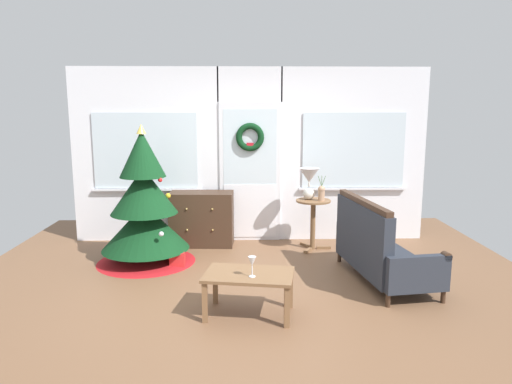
{
  "coord_description": "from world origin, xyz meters",
  "views": [
    {
      "loc": [
        -0.09,
        -4.84,
        1.96
      ],
      "look_at": [
        0.05,
        0.55,
        1.0
      ],
      "focal_mm": 33.01,
      "sensor_mm": 36.0,
      "label": 1
    }
  ],
  "objects_px": {
    "side_table": "(313,214)",
    "table_lamp": "(309,179)",
    "christmas_tree": "(144,211)",
    "coffee_table": "(249,279)",
    "wine_glass": "(252,262)",
    "flower_vase": "(321,192)",
    "gift_box": "(178,259)",
    "settee_sofa": "(377,249)",
    "dresser_cabinet": "(202,219)"
  },
  "relations": [
    {
      "from": "side_table",
      "to": "table_lamp",
      "type": "distance_m",
      "value": 0.5
    },
    {
      "from": "christmas_tree",
      "to": "table_lamp",
      "type": "xyz_separation_m",
      "value": [
        2.17,
        0.54,
        0.31
      ]
    },
    {
      "from": "coffee_table",
      "to": "wine_glass",
      "type": "height_order",
      "value": "wine_glass"
    },
    {
      "from": "flower_vase",
      "to": "gift_box",
      "type": "xyz_separation_m",
      "value": [
        -1.9,
        -0.63,
        -0.73
      ]
    },
    {
      "from": "christmas_tree",
      "to": "settee_sofa",
      "type": "distance_m",
      "value": 2.91
    },
    {
      "from": "table_lamp",
      "to": "gift_box",
      "type": "height_order",
      "value": "table_lamp"
    },
    {
      "from": "side_table",
      "to": "wine_glass",
      "type": "height_order",
      "value": "side_table"
    },
    {
      "from": "settee_sofa",
      "to": "gift_box",
      "type": "bearing_deg",
      "value": 166.81
    },
    {
      "from": "dresser_cabinet",
      "to": "settee_sofa",
      "type": "bearing_deg",
      "value": -34.87
    },
    {
      "from": "coffee_table",
      "to": "dresser_cabinet",
      "type": "bearing_deg",
      "value": 105.49
    },
    {
      "from": "gift_box",
      "to": "flower_vase",
      "type": "bearing_deg",
      "value": 18.21
    },
    {
      "from": "christmas_tree",
      "to": "flower_vase",
      "type": "distance_m",
      "value": 2.38
    },
    {
      "from": "coffee_table",
      "to": "wine_glass",
      "type": "distance_m",
      "value": 0.23
    },
    {
      "from": "flower_vase",
      "to": "gift_box",
      "type": "height_order",
      "value": "flower_vase"
    },
    {
      "from": "flower_vase",
      "to": "coffee_table",
      "type": "bearing_deg",
      "value": -116.32
    },
    {
      "from": "coffee_table",
      "to": "wine_glass",
      "type": "bearing_deg",
      "value": -73.05
    },
    {
      "from": "flower_vase",
      "to": "coffee_table",
      "type": "xyz_separation_m",
      "value": [
        -1.02,
        -2.06,
        -0.47
      ]
    },
    {
      "from": "christmas_tree",
      "to": "table_lamp",
      "type": "bearing_deg",
      "value": 13.92
    },
    {
      "from": "dresser_cabinet",
      "to": "side_table",
      "type": "distance_m",
      "value": 1.6
    },
    {
      "from": "flower_vase",
      "to": "wine_glass",
      "type": "height_order",
      "value": "flower_vase"
    },
    {
      "from": "dresser_cabinet",
      "to": "table_lamp",
      "type": "distance_m",
      "value": 1.64
    },
    {
      "from": "dresser_cabinet",
      "to": "side_table",
      "type": "xyz_separation_m",
      "value": [
        1.58,
        -0.25,
        0.11
      ]
    },
    {
      "from": "flower_vase",
      "to": "wine_glass",
      "type": "bearing_deg",
      "value": -114.69
    },
    {
      "from": "dresser_cabinet",
      "to": "christmas_tree",
      "type": "bearing_deg",
      "value": -131.3
    },
    {
      "from": "table_lamp",
      "to": "flower_vase",
      "type": "distance_m",
      "value": 0.25
    },
    {
      "from": "side_table",
      "to": "dresser_cabinet",
      "type": "bearing_deg",
      "value": 171.03
    },
    {
      "from": "dresser_cabinet",
      "to": "settee_sofa",
      "type": "xyz_separation_m",
      "value": [
        2.14,
        -1.49,
        -0.01
      ]
    },
    {
      "from": "side_table",
      "to": "wine_glass",
      "type": "relative_size",
      "value": 3.63
    },
    {
      "from": "side_table",
      "to": "coffee_table",
      "type": "height_order",
      "value": "side_table"
    },
    {
      "from": "table_lamp",
      "to": "coffee_table",
      "type": "distance_m",
      "value": 2.41
    },
    {
      "from": "wine_glass",
      "to": "coffee_table",
      "type": "bearing_deg",
      "value": 106.95
    },
    {
      "from": "dresser_cabinet",
      "to": "table_lamp",
      "type": "relative_size",
      "value": 2.08
    },
    {
      "from": "flower_vase",
      "to": "table_lamp",
      "type": "bearing_deg",
      "value": 147.99
    },
    {
      "from": "settee_sofa",
      "to": "table_lamp",
      "type": "height_order",
      "value": "table_lamp"
    },
    {
      "from": "flower_vase",
      "to": "gift_box",
      "type": "bearing_deg",
      "value": -161.79
    },
    {
      "from": "table_lamp",
      "to": "flower_vase",
      "type": "relative_size",
      "value": 1.26
    },
    {
      "from": "flower_vase",
      "to": "coffee_table",
      "type": "distance_m",
      "value": 2.35
    },
    {
      "from": "coffee_table",
      "to": "wine_glass",
      "type": "xyz_separation_m",
      "value": [
        0.03,
        -0.09,
        0.2
      ]
    },
    {
      "from": "wine_glass",
      "to": "gift_box",
      "type": "distance_m",
      "value": 1.84
    },
    {
      "from": "flower_vase",
      "to": "gift_box",
      "type": "relative_size",
      "value": 1.91
    },
    {
      "from": "side_table",
      "to": "flower_vase",
      "type": "relative_size",
      "value": 2.02
    },
    {
      "from": "dresser_cabinet",
      "to": "flower_vase",
      "type": "bearing_deg",
      "value": -10.44
    },
    {
      "from": "table_lamp",
      "to": "wine_glass",
      "type": "distance_m",
      "value": 2.44
    },
    {
      "from": "dresser_cabinet",
      "to": "flower_vase",
      "type": "relative_size",
      "value": 2.62
    },
    {
      "from": "gift_box",
      "to": "wine_glass",
      "type": "bearing_deg",
      "value": -59.13
    },
    {
      "from": "side_table",
      "to": "table_lamp",
      "type": "relative_size",
      "value": 1.61
    },
    {
      "from": "coffee_table",
      "to": "gift_box",
      "type": "xyz_separation_m",
      "value": [
        -0.89,
        1.43,
        -0.26
      ]
    },
    {
      "from": "christmas_tree",
      "to": "side_table",
      "type": "distance_m",
      "value": 2.29
    },
    {
      "from": "christmas_tree",
      "to": "flower_vase",
      "type": "relative_size",
      "value": 5.06
    },
    {
      "from": "side_table",
      "to": "christmas_tree",
      "type": "bearing_deg",
      "value": -167.41
    }
  ]
}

